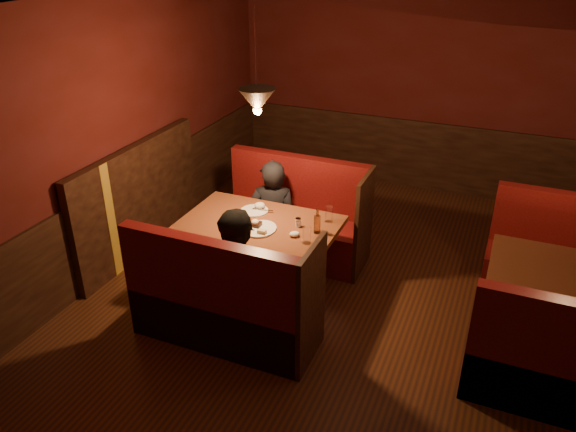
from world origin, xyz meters
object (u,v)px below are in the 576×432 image
at_px(second_bench_far, 566,268).
at_px(second_bench_near, 570,375).
at_px(main_bench_far, 296,225).
at_px(diner_a, 273,196).
at_px(main_bench_near, 223,309).
at_px(main_table, 262,239).
at_px(diner_b, 241,256).
at_px(second_table, 570,292).

relative_size(second_bench_far, second_bench_near, 1.00).
bearing_deg(second_bench_near, main_bench_far, 153.49).
xyz_separation_m(main_bench_far, diner_a, (-0.21, -0.18, 0.41)).
distance_m(main_bench_far, main_bench_near, 1.75).
distance_m(main_table, main_bench_near, 0.92).
bearing_deg(main_bench_near, diner_a, 97.70).
bearing_deg(second_bench_near, second_bench_far, 90.00).
bearing_deg(diner_a, diner_b, 83.49).
height_order(main_bench_far, main_bench_near, same).
bearing_deg(second_bench_near, second_table, 92.20).
bearing_deg(diner_a, main_table, 87.46).
xyz_separation_m(main_bench_far, second_table, (2.83, -0.60, 0.22)).
relative_size(second_table, diner_a, 0.90).
xyz_separation_m(diner_a, diner_b, (0.27, -1.30, 0.01)).
distance_m(second_bench_near, diner_a, 3.35).
bearing_deg(second_bench_far, main_bench_far, -175.28).
xyz_separation_m(main_bench_far, main_bench_near, (0.00, -1.75, 0.00)).
bearing_deg(second_bench_far, diner_a, -172.28).
bearing_deg(second_bench_near, diner_a, 157.91).
height_order(main_table, main_bench_far, main_bench_far).
xyz_separation_m(main_bench_far, second_bench_far, (2.86, 0.24, -0.02)).
distance_m(main_bench_far, diner_b, 1.54).
bearing_deg(second_bench_far, main_bench_near, -145.27).
height_order(second_table, diner_b, diner_b).
relative_size(main_bench_far, main_bench_near, 1.00).
height_order(main_bench_far, diner_a, diner_a).
bearing_deg(main_table, diner_a, 105.70).
bearing_deg(main_bench_far, diner_a, -139.59).
distance_m(second_table, diner_b, 2.92).
distance_m(diner_a, diner_b, 1.33).
xyz_separation_m(second_table, second_bench_far, (0.03, 0.83, -0.23)).
xyz_separation_m(second_table, diner_a, (-3.04, 0.42, 0.19)).
bearing_deg(main_table, second_bench_far, 21.08).
bearing_deg(main_table, main_bench_near, -88.88).
bearing_deg(main_bench_far, main_bench_near, -90.00).
xyz_separation_m(second_bench_near, diner_b, (-2.81, -0.05, 0.44)).
distance_m(main_bench_near, second_bench_far, 3.49).
relative_size(main_table, main_bench_far, 0.91).
bearing_deg(diner_a, main_bench_far, -157.83).
relative_size(second_bench_near, diner_a, 1.00).
xyz_separation_m(second_bench_far, diner_a, (-3.08, -0.42, 0.42)).
distance_m(main_bench_near, diner_a, 1.63).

